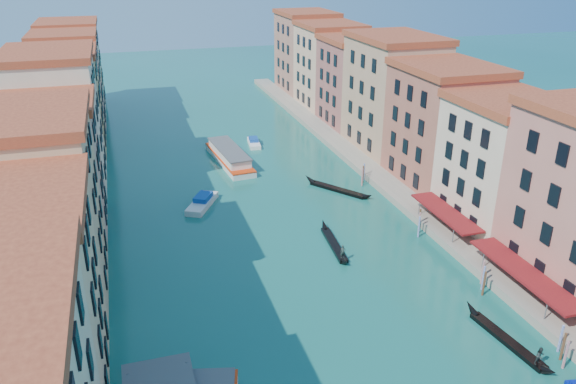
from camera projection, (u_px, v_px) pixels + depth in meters
The scene contains 11 objects.
left_bank_palazzos at pixel (54, 138), 79.52m from camera, with size 12.80×128.40×21.00m.
right_bank_palazzos at pixel (408, 107), 94.66m from camera, with size 12.80×128.40×21.00m.
quay at pixel (362, 164), 96.19m from camera, with size 4.00×140.00×1.00m, color gray.
restaurant_awnings at pixel (528, 275), 58.32m from camera, with size 3.20×44.55×3.12m.
mooring_poles_right at pixel (468, 266), 63.27m from camera, with size 1.44×54.24×3.20m.
vaporetto_far at pixel (229, 156), 97.76m from camera, with size 5.66×17.92×2.62m.
gondola_fore at pixel (334, 243), 70.13m from camera, with size 1.92×11.61×2.31m.
gondola_right at pixel (509, 340), 52.63m from camera, with size 2.32×11.92×2.38m.
gondola_far at pixel (336, 188), 86.47m from camera, with size 8.13×10.92×1.80m.
motorboat_mid at pixel (202, 202), 81.18m from camera, with size 5.75×7.78×1.57m.
motorboat_far at pixel (254, 142), 106.92m from camera, with size 2.70×6.44×1.30m.
Camera 1 is at (-16.25, -17.77, 34.00)m, focal length 35.00 mm.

